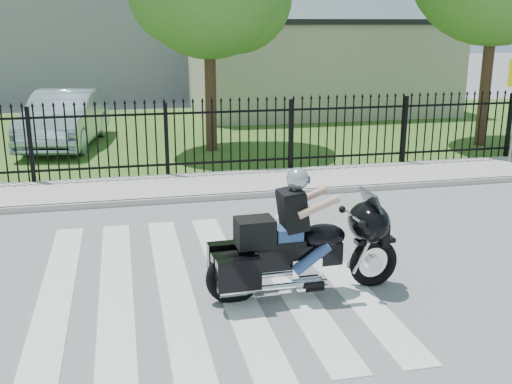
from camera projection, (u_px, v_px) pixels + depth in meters
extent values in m
plane|color=slate|center=(202.00, 282.00, 8.53)|extent=(120.00, 120.00, 0.00)
cube|color=#ADAAA3|center=(172.00, 187.00, 13.21)|extent=(40.00, 2.00, 0.12)
cube|color=#ADAAA3|center=(176.00, 200.00, 12.27)|extent=(40.00, 0.12, 0.12)
cube|color=#345A1F|center=(153.00, 134.00, 19.80)|extent=(40.00, 12.00, 0.02)
cube|color=black|center=(168.00, 165.00, 14.07)|extent=(26.00, 0.04, 0.05)
cube|color=black|center=(165.00, 114.00, 13.74)|extent=(26.00, 0.04, 0.05)
cylinder|color=#382316|center=(210.00, 78.00, 16.73)|extent=(0.32, 0.32, 4.16)
cylinder|color=#382316|center=(488.00, 64.00, 17.40)|extent=(0.32, 0.32, 4.80)
cube|color=#B6B098|center=(318.00, 69.00, 24.56)|extent=(10.00, 6.00, 3.50)
cube|color=black|center=(319.00, 22.00, 24.06)|extent=(10.20, 6.20, 0.20)
torus|color=black|center=(373.00, 263.00, 8.33)|extent=(0.71, 0.16, 0.71)
torus|color=black|center=(234.00, 277.00, 7.85)|extent=(0.75, 0.18, 0.75)
cube|color=black|center=(293.00, 256.00, 7.99)|extent=(1.34, 0.29, 0.31)
ellipsoid|color=black|center=(323.00, 236.00, 8.02)|extent=(0.65, 0.43, 0.34)
cube|color=black|center=(279.00, 243.00, 7.88)|extent=(0.68, 0.35, 0.10)
cube|color=silver|center=(304.00, 266.00, 8.07)|extent=(0.42, 0.32, 0.31)
ellipsoid|color=black|center=(369.00, 222.00, 8.14)|extent=(0.58, 0.75, 0.55)
cube|color=black|center=(255.00, 232.00, 7.76)|extent=(0.50, 0.41, 0.37)
cube|color=navy|center=(288.00, 234.00, 7.88)|extent=(0.36, 0.32, 0.18)
sphere|color=#A7A9AE|center=(298.00, 179.00, 7.71)|extent=(0.30, 0.30, 0.30)
imported|color=#9EB5C6|center=(65.00, 119.00, 17.72)|extent=(2.50, 5.15, 1.63)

